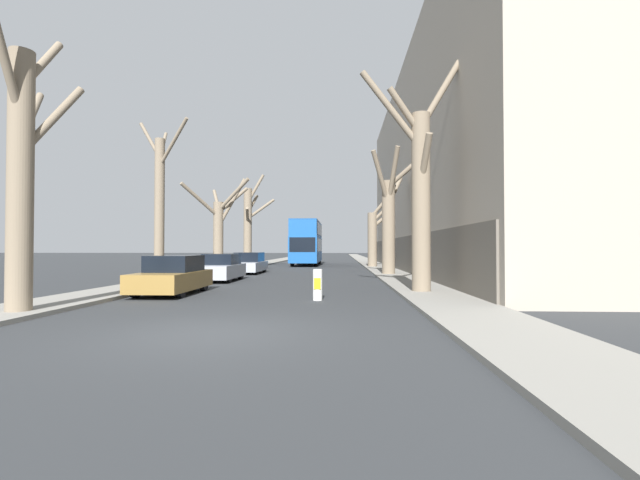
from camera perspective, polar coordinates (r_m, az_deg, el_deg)
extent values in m
plane|color=#2B2D30|center=(8.96, -14.61, -11.94)|extent=(300.00, 300.00, 0.00)
cube|color=gray|center=(59.03, -5.47, -2.70)|extent=(2.35, 120.00, 0.12)
cube|color=gray|center=(58.51, 5.97, -2.71)|extent=(2.35, 120.00, 0.12)
cube|color=#9E9384|center=(33.76, 19.17, 8.66)|extent=(10.00, 40.35, 14.77)
cube|color=#5E584F|center=(32.22, 10.64, -1.88)|extent=(0.12, 39.55, 2.50)
cylinder|color=#7A6B56|center=(13.27, -35.09, 6.30)|extent=(0.60, 0.60, 6.71)
cylinder|color=#7A6B56|center=(14.47, -33.13, 19.00)|extent=(0.37, 1.41, 1.77)
cylinder|color=#7A6B56|center=(13.82, -32.09, 13.45)|extent=(1.09, 1.43, 2.16)
cylinder|color=#7A6B56|center=(15.20, -34.05, 13.65)|extent=(1.75, 2.94, 2.30)
cylinder|color=#7A6B56|center=(20.61, -20.63, 3.51)|extent=(0.44, 0.44, 6.65)
cylinder|color=#7A6B56|center=(22.31, -20.20, 11.73)|extent=(0.89, 2.48, 1.92)
cylinder|color=#7A6B56|center=(20.33, -19.01, 12.17)|extent=(1.77, 1.15, 1.99)
cylinder|color=#7A6B56|center=(21.49, -21.70, 12.22)|extent=(1.23, 0.54, 1.77)
cylinder|color=#7A6B56|center=(28.85, -13.41, 0.26)|extent=(0.65, 0.65, 4.73)
cylinder|color=#7A6B56|center=(30.08, -13.67, 5.29)|extent=(1.13, 2.14, 1.60)
cylinder|color=#7A6B56|center=(28.94, -11.70, 4.89)|extent=(1.92, 0.59, 3.28)
cylinder|color=#7A6B56|center=(28.26, -15.67, 5.13)|extent=(1.97, 2.35, 2.07)
cylinder|color=#7A6B56|center=(30.20, -11.52, 5.24)|extent=(1.50, 2.97, 2.14)
cylinder|color=#7A6B56|center=(28.32, -11.52, 5.91)|extent=(2.41, 1.20, 2.11)
cylinder|color=#7A6B56|center=(37.76, -9.62, 1.58)|extent=(0.71, 0.71, 6.92)
cylinder|color=#7A6B56|center=(38.06, -8.59, 6.79)|extent=(1.57, 0.54, 2.55)
cylinder|color=#7A6B56|center=(36.96, -9.66, 3.27)|extent=(0.58, 1.88, 1.29)
cylinder|color=#7A6B56|center=(38.37, -8.99, 4.74)|extent=(0.92, 1.36, 1.77)
cylinder|color=#7A6B56|center=(38.45, -7.88, 4.11)|extent=(2.28, 1.87, 1.99)
cylinder|color=#7A6B56|center=(16.31, 13.31, 4.77)|extent=(0.68, 0.68, 6.71)
cylinder|color=#7A6B56|center=(17.49, 15.71, 18.18)|extent=(1.75, 0.54, 2.67)
cylinder|color=#7A6B56|center=(16.72, 11.29, 16.50)|extent=(1.44, 0.68, 1.74)
cylinder|color=#7A6B56|center=(16.71, 9.53, 16.70)|extent=(2.39, 0.57, 2.91)
cylinder|color=#7A6B56|center=(16.08, 13.83, 10.38)|extent=(0.39, 1.22, 1.77)
cylinder|color=#7A6B56|center=(26.99, 9.10, 1.58)|extent=(0.80, 0.80, 5.91)
cylinder|color=#7A6B56|center=(26.55, 8.12, 8.15)|extent=(1.41, 1.78, 3.25)
cylinder|color=#7A6B56|center=(26.58, 9.70, 8.41)|extent=(0.74, 1.85, 3.40)
cylinder|color=#7A6B56|center=(28.07, 9.91, 6.42)|extent=(1.33, 1.96, 2.14)
cylinder|color=#7A6B56|center=(27.10, 11.96, 9.50)|extent=(2.86, 1.31, 2.47)
cylinder|color=#7A6B56|center=(37.71, 6.99, -0.03)|extent=(0.81, 0.81, 4.81)
cylinder|color=#7A6B56|center=(37.77, 7.95, 3.34)|extent=(1.52, 0.53, 1.52)
cylinder|color=#7A6B56|center=(38.03, 8.34, 2.81)|extent=(2.06, 0.63, 1.78)
cylinder|color=#7A6B56|center=(37.68, 8.39, 4.87)|extent=(2.10, 0.96, 2.34)
cube|color=#19519E|center=(43.13, -1.76, -1.30)|extent=(2.59, 10.15, 2.41)
cube|color=#19519E|center=(43.17, -1.76, 1.30)|extent=(2.54, 9.95, 1.50)
cube|color=navy|center=(43.21, -1.76, 2.37)|extent=(2.54, 9.95, 0.12)
cube|color=black|center=(43.13, -1.76, -0.69)|extent=(2.62, 8.94, 1.26)
cube|color=black|center=(43.17, -1.76, 1.40)|extent=(2.62, 8.94, 1.14)
cube|color=black|center=(38.09, -2.37, -0.63)|extent=(2.33, 0.06, 1.32)
cylinder|color=black|center=(40.22, -3.71, -2.75)|extent=(0.30, 1.09, 1.09)
cylinder|color=black|center=(40.03, -0.50, -2.76)|extent=(0.30, 1.09, 1.09)
cylinder|color=black|center=(46.07, -2.88, -2.55)|extent=(0.30, 1.09, 1.09)
cylinder|color=black|center=(45.91, -0.08, -2.55)|extent=(0.30, 1.09, 1.09)
cube|color=olive|center=(16.77, -19.10, -5.12)|extent=(1.79, 4.11, 0.64)
cube|color=black|center=(16.96, -18.77, -2.98)|extent=(1.57, 2.14, 0.60)
cylinder|color=black|center=(15.97, -23.39, -5.94)|extent=(0.20, 0.64, 0.64)
cylinder|color=black|center=(15.35, -18.10, -6.18)|extent=(0.20, 0.64, 0.64)
cylinder|color=black|center=(18.22, -19.95, -5.36)|extent=(0.20, 0.64, 0.64)
cylinder|color=black|center=(17.67, -15.23, -5.52)|extent=(0.20, 0.64, 0.64)
cube|color=#9EA3AD|center=(22.76, -13.13, -4.05)|extent=(1.74, 4.14, 0.67)
cube|color=black|center=(22.97, -12.95, -2.50)|extent=(1.54, 2.15, 0.56)
cylinder|color=black|center=(21.81, -15.96, -4.72)|extent=(0.20, 0.61, 0.61)
cylinder|color=black|center=(21.37, -12.07, -4.81)|extent=(0.20, 0.61, 0.61)
cylinder|color=black|center=(24.17, -14.06, -4.37)|extent=(0.20, 0.61, 0.61)
cylinder|color=black|center=(23.78, -10.53, -4.44)|extent=(0.20, 0.61, 0.61)
cube|color=#9EA3AD|center=(29.32, -9.49, -3.47)|extent=(1.85, 4.55, 0.60)
cube|color=black|center=(29.57, -9.37, -2.26)|extent=(1.63, 2.37, 0.63)
cylinder|color=black|center=(28.19, -11.71, -3.91)|extent=(0.20, 0.61, 0.61)
cylinder|color=black|center=(27.83, -8.44, -3.96)|extent=(0.20, 0.61, 0.61)
cylinder|color=black|center=(30.84, -10.44, -3.67)|extent=(0.20, 0.61, 0.61)
cylinder|color=black|center=(30.51, -7.44, -3.71)|extent=(0.20, 0.61, 0.61)
cylinder|color=white|center=(13.93, -0.32, -5.99)|extent=(0.30, 0.30, 1.01)
cube|color=yellow|center=(13.77, -0.36, -5.83)|extent=(0.21, 0.01, 0.36)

